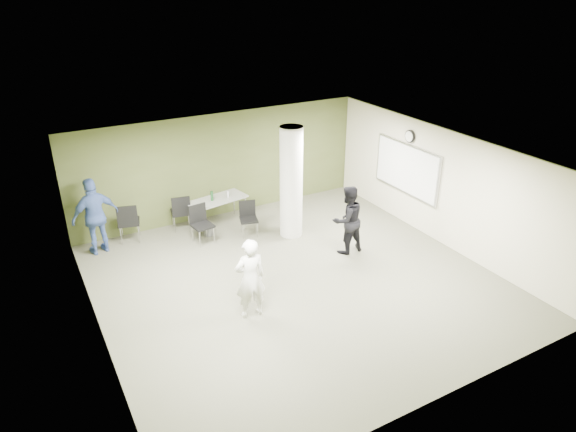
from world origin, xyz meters
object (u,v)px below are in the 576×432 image
folding_table (217,201)px  man_black (347,220)px  chair_back_left (128,220)px  woman_white (250,278)px  man_blue (96,216)px

folding_table → man_black: 3.53m
folding_table → chair_back_left: bearing=165.3°
chair_back_left → man_black: (4.36, -2.98, 0.23)m
folding_table → man_black: man_black is taller
folding_table → woman_white: size_ratio=1.01×
man_black → chair_back_left: bearing=-35.8°
woman_white → man_black: 3.28m
folding_table → chair_back_left: (-2.24, 0.16, -0.09)m
folding_table → man_black: bearing=-63.8°
chair_back_left → man_blue: man_blue is taller
folding_table → woman_white: bearing=-113.9°
folding_table → man_blue: (-2.99, -0.01, 0.24)m
folding_table → woman_white: (-0.94, -4.02, 0.13)m
folding_table → man_blue: bearing=169.4°
woman_white → man_blue: man_blue is taller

